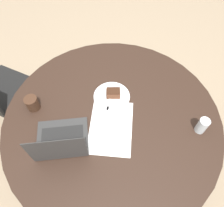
% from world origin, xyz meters
% --- Properties ---
extents(ground_plane, '(12.00, 12.00, 0.00)m').
position_xyz_m(ground_plane, '(0.00, 0.00, 0.00)').
color(ground_plane, gray).
extents(dining_table, '(1.36, 1.36, 0.75)m').
position_xyz_m(dining_table, '(0.00, 0.00, 0.64)').
color(dining_table, black).
rests_on(dining_table, ground_plane).
extents(paper_document, '(0.45, 0.42, 0.00)m').
position_xyz_m(paper_document, '(0.06, 0.04, 0.75)').
color(paper_document, white).
rests_on(paper_document, dining_table).
extents(plate, '(0.24, 0.24, 0.01)m').
position_xyz_m(plate, '(-0.12, -0.10, 0.76)').
color(plate, silver).
rests_on(plate, dining_table).
extents(cake_slice, '(0.10, 0.11, 0.05)m').
position_xyz_m(cake_slice, '(-0.13, -0.09, 0.79)').
color(cake_slice, brown).
rests_on(cake_slice, plate).
extents(fork, '(0.16, 0.10, 0.00)m').
position_xyz_m(fork, '(-0.07, -0.08, 0.77)').
color(fork, silver).
rests_on(fork, plate).
extents(coffee_glass, '(0.08, 0.08, 0.09)m').
position_xyz_m(coffee_glass, '(0.26, -0.44, 0.80)').
color(coffee_glass, '#3D2619').
rests_on(coffee_glass, dining_table).
extents(water_glass, '(0.06, 0.06, 0.11)m').
position_xyz_m(water_glass, '(-0.26, 0.46, 0.81)').
color(water_glass, silver).
rests_on(water_glass, dining_table).
extents(laptop, '(0.39, 0.39, 0.25)m').
position_xyz_m(laptop, '(0.32, -0.11, 0.80)').
color(laptop, '#2D2D2D').
rests_on(laptop, dining_table).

